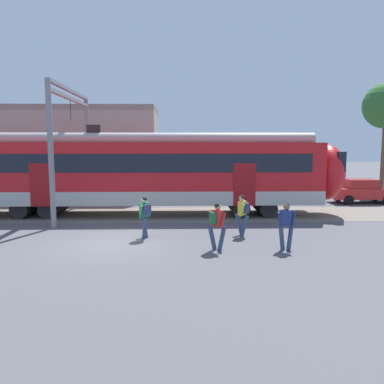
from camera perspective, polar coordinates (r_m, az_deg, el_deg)
The scene contains 8 objects.
ground_plane at distance 14.44m, azimuth -12.30°, elevation -7.62°, with size 160.00×160.00×0.00m, color #515156.
pedestrian_green at distance 14.76m, azimuth -7.19°, elevation -3.28°, with size 0.51×0.70×1.67m.
pedestrian_red at distance 12.97m, azimuth 3.79°, elevation -4.64°, with size 0.71×0.50×1.67m.
pedestrian_yellow at distance 15.20m, azimuth 7.72°, elevation -2.99°, with size 0.56×0.66×1.67m.
pedestrian_navy at distance 13.41m, azimuth 14.17°, elevation -4.58°, with size 0.67×0.47×1.67m.
parked_car_red at distance 26.46m, azimuth 24.48°, elevation 0.16°, with size 4.02×1.80×1.54m.
catenary_gantry at distance 20.55m, azimuth -17.89°, elevation 8.57°, with size 0.24×6.64×6.53m.
background_building at distance 29.77m, azimuth -23.51°, elevation 5.55°, with size 18.46×5.00×9.20m.
Camera 1 is at (2.70, -13.74, 3.56)m, focal length 35.00 mm.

